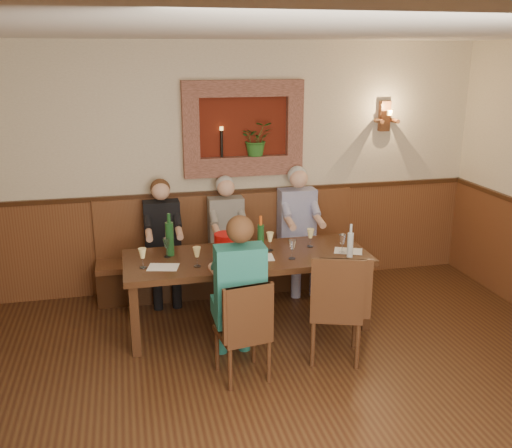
{
  "coord_description": "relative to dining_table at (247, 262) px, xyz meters",
  "views": [
    {
      "loc": [
        -1.12,
        -3.32,
        2.65
      ],
      "look_at": [
        0.1,
        1.9,
        1.05
      ],
      "focal_mm": 40.0,
      "sensor_mm": 36.0,
      "label": 1
    }
  ],
  "objects": [
    {
      "name": "ground_plane",
      "position": [
        0.0,
        -1.85,
        -0.68
      ],
      "size": [
        6.0,
        6.0,
        0.0
      ],
      "primitive_type": "plane",
      "color": "#341A0E",
      "rests_on": "ground"
    },
    {
      "name": "room_shell",
      "position": [
        0.0,
        -1.85,
        1.21
      ],
      "size": [
        6.04,
        6.04,
        2.82
      ],
      "color": "#C5B495",
      "rests_on": "ground"
    },
    {
      "name": "wainscoting",
      "position": [
        0.0,
        -1.85,
        -0.09
      ],
      "size": [
        6.02,
        6.02,
        1.15
      ],
      "color": "brown",
      "rests_on": "ground"
    },
    {
      "name": "wall_niche",
      "position": [
        0.24,
        1.09,
        1.13
      ],
      "size": [
        1.36,
        0.3,
        1.06
      ],
      "color": "#55170C",
      "rests_on": "ground"
    },
    {
      "name": "wall_sconce",
      "position": [
        1.9,
        1.08,
        1.27
      ],
      "size": [
        0.25,
        0.2,
        0.35
      ],
      "color": "brown",
      "rests_on": "ground"
    },
    {
      "name": "dining_table",
      "position": [
        0.0,
        0.0,
        0.0
      ],
      "size": [
        2.4,
        0.9,
        0.75
      ],
      "color": "#321A0F",
      "rests_on": "ground"
    },
    {
      "name": "bench",
      "position": [
        0.0,
        0.94,
        -0.35
      ],
      "size": [
        3.0,
        0.45,
        1.11
      ],
      "color": "#381E0F",
      "rests_on": "ground"
    },
    {
      "name": "chair_near_left",
      "position": [
        -0.25,
        -0.95,
        -0.41
      ],
      "size": [
        0.46,
        0.46,
        0.9
      ],
      "rotation": [
        0.0,
        0.0,
        0.15
      ],
      "color": "#321A0F",
      "rests_on": "ground"
    },
    {
      "name": "chair_near_right",
      "position": [
        0.62,
        -0.82,
        -0.38
      ],
      "size": [
        0.57,
        0.57,
        1.02
      ],
      "rotation": [
        0.0,
        0.0,
        -0.33
      ],
      "color": "#321A0F",
      "rests_on": "ground"
    },
    {
      "name": "person_bench_left",
      "position": [
        -0.76,
        0.84,
        -0.12
      ],
      "size": [
        0.39,
        0.48,
        1.36
      ],
      "color": "black",
      "rests_on": "ground"
    },
    {
      "name": "person_bench_mid",
      "position": [
        -0.05,
        0.84,
        -0.12
      ],
      "size": [
        0.39,
        0.48,
        1.36
      ],
      "color": "#5B5653",
      "rests_on": "ground"
    },
    {
      "name": "person_bench_right",
      "position": [
        0.79,
        0.84,
        -0.08
      ],
      "size": [
        0.42,
        0.52,
        1.43
      ],
      "color": "navy",
      "rests_on": "ground"
    },
    {
      "name": "person_chair_front",
      "position": [
        -0.25,
        -0.78,
        -0.09
      ],
      "size": [
        0.42,
        0.51,
        1.41
      ],
      "color": "#1B5B60",
      "rests_on": "ground"
    },
    {
      "name": "spittoon_bucket",
      "position": [
        -0.22,
        -0.11,
        0.21
      ],
      "size": [
        0.28,
        0.28,
        0.27
      ],
      "primitive_type": "cylinder",
      "rotation": [
        0.0,
        0.0,
        -0.18
      ],
      "color": "red",
      "rests_on": "dining_table"
    },
    {
      "name": "wine_bottle_green_a",
      "position": [
        0.15,
        0.05,
        0.23
      ],
      "size": [
        0.08,
        0.08,
        0.38
      ],
      "rotation": [
        0.0,
        0.0,
        -0.16
      ],
      "color": "#19471E",
      "rests_on": "dining_table"
    },
    {
      "name": "wine_bottle_green_b",
      "position": [
        -0.74,
        0.17,
        0.25
      ],
      "size": [
        0.1,
        0.1,
        0.43
      ],
      "rotation": [
        0.0,
        0.0,
        -0.38
      ],
      "color": "#19471E",
      "rests_on": "dining_table"
    },
    {
      "name": "water_bottle",
      "position": [
        0.96,
        -0.27,
        0.21
      ],
      "size": [
        0.08,
        0.08,
        0.33
      ],
      "rotation": [
        0.0,
        0.0,
        -0.41
      ],
      "color": "silver",
      "rests_on": "dining_table"
    },
    {
      "name": "tasting_sheet_a",
      "position": [
        -0.83,
        -0.14,
        0.08
      ],
      "size": [
        0.32,
        0.26,
        0.0
      ],
      "primitive_type": "cube",
      "rotation": [
        0.0,
        0.0,
        -0.24
      ],
      "color": "white",
      "rests_on": "dining_table"
    },
    {
      "name": "tasting_sheet_b",
      "position": [
        0.08,
        -0.09,
        0.08
      ],
      "size": [
        0.33,
        0.25,
        0.0
      ],
      "primitive_type": "cube",
      "rotation": [
        0.0,
        0.0,
        -0.11
      ],
      "color": "white",
      "rests_on": "dining_table"
    },
    {
      "name": "tasting_sheet_c",
      "position": [
        1.02,
        -0.11,
        0.08
      ],
      "size": [
        0.33,
        0.29,
        0.0
      ],
      "primitive_type": "cube",
      "rotation": [
        0.0,
        0.0,
        -0.42
      ],
      "color": "white",
      "rests_on": "dining_table"
    },
    {
      "name": "tasting_sheet_d",
      "position": [
        -0.23,
        -0.28,
        0.08
      ],
      "size": [
        0.33,
        0.27,
        0.0
      ],
      "primitive_type": "cube",
      "rotation": [
        0.0,
        0.0,
        0.29
      ],
      "color": "white",
      "rests_on": "dining_table"
    },
    {
      "name": "wine_glass_0",
      "position": [
        -0.52,
        -0.2,
        0.17
      ],
      "size": [
        0.08,
        0.08,
        0.19
      ],
      "primitive_type": null,
      "color": "#FCEB96",
      "rests_on": "dining_table"
    },
    {
      "name": "wine_glass_1",
      "position": [
        0.25,
        0.09,
        0.17
      ],
      "size": [
        0.08,
        0.08,
        0.19
      ],
      "primitive_type": null,
      "color": "#FCEB96",
      "rests_on": "dining_table"
    },
    {
      "name": "wine_glass_2",
      "position": [
        -0.09,
        -0.18,
        0.17
      ],
      "size": [
        0.08,
        0.08,
        0.19
      ],
      "primitive_type": null,
      "color": "#FCEB96",
      "rests_on": "dining_table"
    },
    {
      "name": "wine_glass_3",
      "position": [
        0.69,
        0.1,
        0.17
      ],
      "size": [
        0.08,
        0.08,
        0.19
      ],
      "primitive_type": null,
      "color": "#FCEB96",
      "rests_on": "dining_table"
    },
    {
      "name": "wine_glass_4",
      "position": [
        0.93,
        -0.15,
        0.17
      ],
      "size": [
        0.08,
        0.08,
        0.19
      ],
      "primitive_type": null,
      "color": "white",
      "rests_on": "dining_table"
    },
    {
      "name": "wine_glass_5",
      "position": [
        -1.01,
        -0.12,
        0.17
      ],
      "size": [
        0.08,
        0.08,
        0.19
      ],
      "primitive_type": null,
      "color": "#FCEB96",
      "rests_on": "dining_table"
    },
    {
      "name": "wine_glass_6",
      "position": [
        -0.23,
        -0.3,
        0.17
      ],
      "size": [
        0.08,
        0.08,
        0.19
      ],
      "primitive_type": null,
      "color": "#FCEB96",
      "rests_on": "dining_table"
    },
    {
      "name": "wine_glass_7",
      "position": [
        0.4,
        -0.2,
        0.17
      ],
      "size": [
        0.08,
        0.08,
        0.19
      ],
      "primitive_type": null,
      "color": "white",
      "rests_on": "dining_table"
    },
    {
      "name": "wine_glass_8",
      "position": [
        -0.77,
        0.13,
        0.17
      ],
      "size": [
        0.08,
        0.08,
        0.19
      ],
      "primitive_type": null,
      "color": "white",
      "rests_on": "dining_table"
    },
    {
      "name": "wine_glass_9",
      "position": [
        -0.27,
        0.12,
        0.17
      ],
      "size": [
        0.08,
        0.08,
        0.19
      ],
      "primitive_type": null,
      "color": "white",
      "rests_on": "dining_table"
    }
  ]
}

